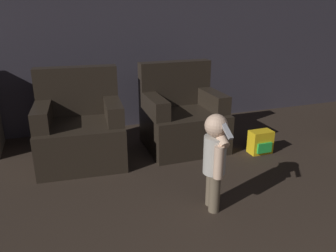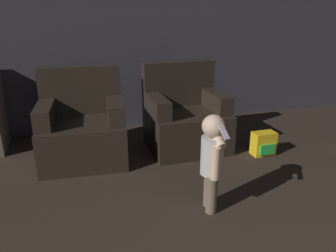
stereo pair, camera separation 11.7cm
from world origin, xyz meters
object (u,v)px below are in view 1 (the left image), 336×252
Objects in this scene: armchair_left at (80,130)px; person_toddler at (215,155)px; armchair_right at (182,118)px; toy_backpack at (261,142)px.

armchair_left is 1.20× the size of person_toddler.
armchair_left reaches higher than person_toddler.
armchair_right is at bearing 4.91° from armchair_left.
armchair_right reaches higher than person_toddler.
person_toddler is 1.33m from toy_backpack.
person_toddler is (-0.25, -1.29, 0.14)m from armchair_right.
person_toddler reaches higher than toy_backpack.
toy_backpack is at bearing -33.31° from armchair_right.
toy_backpack is at bearing -9.58° from armchair_left.
armchair_right is 1.32m from person_toddler.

